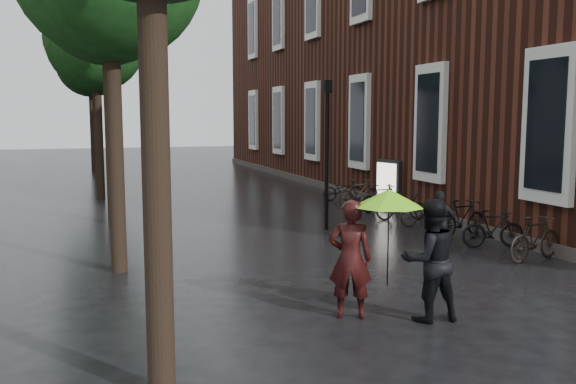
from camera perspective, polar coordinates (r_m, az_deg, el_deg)
name	(u,v)px	position (r m, az deg, el deg)	size (l,w,h in m)	color
ground	(505,380)	(8.20, 19.64, -16.28)	(120.00, 120.00, 0.00)	black
brick_building	(422,56)	(29.68, 12.40, 12.30)	(10.20, 33.20, 12.00)	#38160F
street_trees	(99,22)	(21.99, -17.24, 14.97)	(4.33, 34.03, 8.91)	black
person_burgundy	(350,259)	(9.76, 5.84, -6.24)	(0.70, 0.46, 1.91)	black
person_black	(430,260)	(9.83, 13.12, -6.20)	(0.94, 0.73, 1.94)	black
lime_umbrella	(389,198)	(9.57, 9.43, -0.56)	(1.09, 1.09, 1.61)	black
pedestrian_walking	(440,223)	(14.44, 14.00, -2.88)	(0.88, 0.37, 1.51)	black
parked_bicycles	(415,208)	(18.70, 11.79, -1.48)	(1.98, 11.18, 1.02)	black
ad_lightbox	(389,185)	(21.36, 9.47, 0.69)	(0.26, 1.14, 1.72)	black
lamp_post	(327,140)	(17.21, 3.66, 4.89)	(0.22, 0.22, 4.20)	black
cycle_sign	(112,155)	(23.80, -16.16, 3.36)	(0.14, 0.49, 2.69)	#262628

